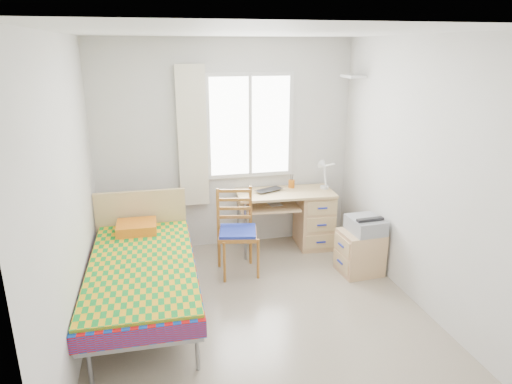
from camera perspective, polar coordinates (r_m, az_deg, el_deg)
floor at (r=4.60m, az=0.42°, el=-15.00°), size 3.50×3.50×0.00m
ceiling at (r=3.87m, az=0.51°, el=19.36°), size 3.50×3.50×0.00m
wall_back at (r=5.71m, az=-3.75°, el=5.68°), size 3.20×0.00×3.20m
wall_left at (r=4.00m, az=-22.39°, el=-0.95°), size 0.00×3.50×3.50m
wall_right at (r=4.68m, az=19.84°, el=1.95°), size 0.00×3.50×3.50m
window at (r=5.70m, az=-0.76°, el=8.25°), size 1.10×0.04×1.30m
curtain at (r=5.56m, az=-7.95°, el=6.80°), size 0.35×0.05×1.70m
floating_shelf at (r=5.71m, az=12.07°, el=13.95°), size 0.20×0.32×0.03m
bed at (r=4.61m, az=-14.03°, el=-9.08°), size 1.04×2.16×0.93m
desk at (r=5.92m, az=6.60°, el=-2.95°), size 1.24×0.63×0.75m
chair at (r=5.17m, az=-2.33°, el=-4.32°), size 0.50×0.50×0.98m
cabinet at (r=5.38m, az=12.84°, el=-7.35°), size 0.48×0.43×0.50m
printer at (r=5.27m, az=13.56°, el=-3.97°), size 0.37×0.42×0.17m
laptop at (r=5.68m, az=1.96°, el=0.09°), size 0.42×0.35×0.03m
pen_cup at (r=5.88m, az=4.46°, el=1.02°), size 0.10×0.10×0.10m
task_lamp at (r=5.70m, az=8.51°, el=2.60°), size 0.23×0.33×0.42m
book at (r=5.74m, az=1.55°, el=-1.60°), size 0.19×0.24×0.02m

